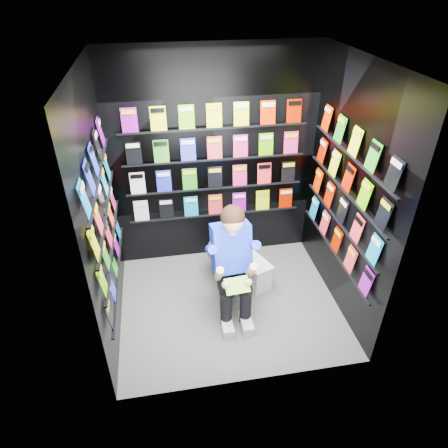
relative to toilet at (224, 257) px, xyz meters
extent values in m
plane|color=#5E5E5C|center=(-0.01, -0.39, -0.37)|extent=(2.40, 2.40, 0.00)
plane|color=white|center=(-0.01, -0.39, 2.23)|extent=(2.40, 2.40, 0.00)
cube|color=black|center=(-0.01, 0.61, 0.93)|extent=(2.40, 0.04, 2.60)
cube|color=black|center=(-0.01, -1.39, 0.93)|extent=(2.40, 0.04, 2.60)
cube|color=black|center=(-1.21, -0.39, 0.93)|extent=(0.04, 2.00, 2.60)
cube|color=black|center=(1.19, -0.39, 0.93)|extent=(0.04, 2.00, 2.60)
imported|color=white|center=(0.00, 0.00, 0.00)|extent=(0.48, 0.78, 0.73)
cube|color=silver|center=(0.34, -0.09, -0.21)|extent=(0.37, 0.47, 0.31)
cube|color=silver|center=(0.34, -0.09, -0.04)|extent=(0.39, 0.49, 0.03)
cube|color=green|center=(0.00, -0.73, 0.21)|extent=(0.26, 0.16, 0.10)
camera|label=1|loc=(-0.64, -3.62, 2.87)|focal=32.00mm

